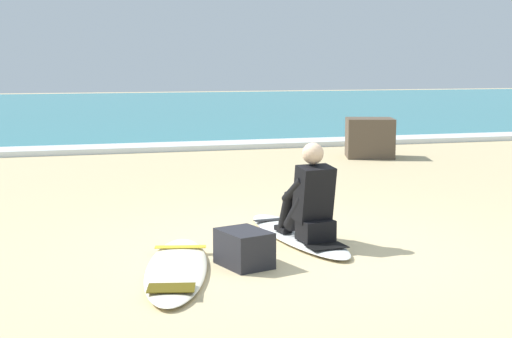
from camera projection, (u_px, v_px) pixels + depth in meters
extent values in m
plane|color=#CCB584|center=(295.00, 252.00, 6.85)|extent=(80.00, 80.00, 0.00)
cube|color=teal|center=(110.00, 109.00, 28.01)|extent=(80.00, 28.00, 0.10)
cube|color=white|center=(162.00, 147.00, 14.97)|extent=(80.00, 0.90, 0.11)
ellipsoid|color=white|center=(297.00, 234.00, 7.38)|extent=(0.71, 2.14, 0.07)
cube|color=black|center=(275.00, 219.00, 7.92)|extent=(0.49, 0.14, 0.01)
cube|color=black|center=(327.00, 246.00, 6.76)|extent=(0.38, 0.27, 0.01)
cube|color=black|center=(316.00, 230.00, 6.97)|extent=(0.36, 0.31, 0.20)
cylinder|color=black|center=(298.00, 212.00, 7.07)|extent=(0.21, 0.42, 0.43)
cylinder|color=black|center=(287.00, 211.00, 7.25)|extent=(0.16, 0.27, 0.42)
cube|color=black|center=(283.00, 229.00, 7.34)|extent=(0.13, 0.23, 0.05)
cylinder|color=black|center=(315.00, 210.00, 7.15)|extent=(0.21, 0.42, 0.43)
cylinder|color=black|center=(307.00, 210.00, 7.35)|extent=(0.16, 0.27, 0.42)
cube|color=black|center=(304.00, 227.00, 7.44)|extent=(0.13, 0.23, 0.05)
cube|color=black|center=(314.00, 194.00, 6.95)|extent=(0.38, 0.34, 0.57)
sphere|color=beige|center=(313.00, 153.00, 6.92)|extent=(0.21, 0.21, 0.21)
cylinder|color=black|center=(294.00, 190.00, 7.02)|extent=(0.15, 0.40, 0.31)
cylinder|color=black|center=(319.00, 188.00, 7.14)|extent=(0.15, 0.40, 0.31)
ellipsoid|color=#EFE5C6|center=(177.00, 268.00, 6.16)|extent=(0.98, 2.14, 0.07)
cube|color=gold|center=(180.00, 247.00, 6.73)|extent=(0.49, 0.21, 0.01)
cube|color=#4C400C|center=(171.00, 288.00, 5.50)|extent=(0.41, 0.32, 0.01)
cube|color=brown|center=(370.00, 138.00, 13.70)|extent=(1.07, 0.99, 0.75)
cube|color=#232328|center=(244.00, 248.00, 6.34)|extent=(0.48, 0.56, 0.32)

